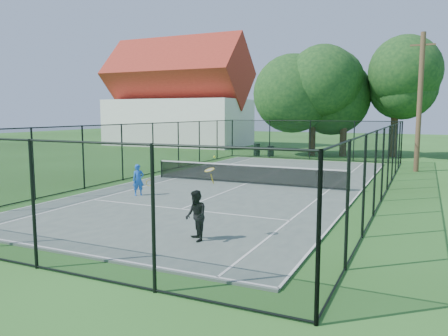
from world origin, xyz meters
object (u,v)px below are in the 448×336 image
at_px(trash_bin_left, 257,150).
at_px(trash_bin_right, 271,151).
at_px(utility_pole, 420,102).
at_px(player_blue, 138,180).
at_px(tennis_net, 246,173).
at_px(player_black, 196,216).

bearing_deg(trash_bin_left, trash_bin_right, 4.66).
bearing_deg(utility_pole, trash_bin_left, 157.46).
bearing_deg(trash_bin_left, player_blue, -84.81).
bearing_deg(tennis_net, trash_bin_left, 108.61).
distance_m(utility_pole, player_blue, 17.78).
xyz_separation_m(tennis_net, utility_pole, (7.58, 9.00, 3.64)).
bearing_deg(trash_bin_right, player_black, -76.01).
xyz_separation_m(trash_bin_right, utility_pole, (11.14, -5.21, 3.78)).
bearing_deg(player_blue, player_black, -41.79).
bearing_deg(player_blue, utility_pole, 52.52).
height_order(trash_bin_right, player_black, player_black).
distance_m(player_blue, player_black, 7.27).
distance_m(trash_bin_right, player_black, 24.63).
relative_size(trash_bin_right, player_black, 0.37).
height_order(player_blue, player_black, player_black).
relative_size(trash_bin_left, utility_pole, 0.12).
height_order(trash_bin_right, player_blue, player_blue).
bearing_deg(utility_pole, trash_bin_right, 154.91).
bearing_deg(tennis_net, player_blue, -122.09).
height_order(trash_bin_left, player_black, player_black).
distance_m(tennis_net, trash_bin_right, 14.65).
xyz_separation_m(player_blue, player_black, (5.42, -4.85, 0.04)).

